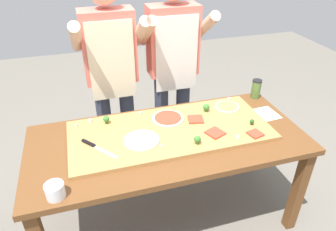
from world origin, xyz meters
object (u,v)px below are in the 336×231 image
broccoli_floret_back_right (206,107)px  cheese_crumble_e (162,145)px  cook_left (111,69)px  cook_right (173,62)px  pizza_slice_near_left (215,133)px  cheese_crumble_c (229,99)px  chefs_knife (94,146)px  pizza_whole_tomato_red (168,118)px  cheese_crumble_f (140,113)px  pizza_slice_far_right (196,119)px  cheese_crumble_d (90,121)px  broccoli_floret_front_mid (252,122)px  sauce_jar (256,89)px  pizza_whole_pesto_green (227,107)px  broccoli_floret_back_mid (197,139)px  cheese_crumble_b (238,137)px  recipe_note (267,113)px  cheese_crumble_a (76,125)px  pizza_slice_near_right (255,134)px  prep_table (168,149)px  pizza_whole_white_garlic (141,140)px  broccoli_floret_center_right (106,119)px  flour_cup (55,191)px

broccoli_floret_back_right → cheese_crumble_e: size_ratio=4.98×
cook_left → cook_right: bearing=0.0°
pizza_slice_near_left → cheese_crumble_c: 0.50m
pizza_slice_near_left → cook_right: size_ratio=0.06×
chefs_knife → pizza_whole_tomato_red: (0.53, 0.18, 0.00)m
cheese_crumble_e → cheese_crumble_f: 0.42m
chefs_knife → pizza_slice_far_right: size_ratio=2.37×
cheese_crumble_c → cheese_crumble_d: bearing=-179.1°
broccoli_floret_front_mid → sauce_jar: size_ratio=0.28×
sauce_jar → cheese_crumble_f: bearing=-178.3°
chefs_knife → broccoli_floret_front_mid: bearing=-3.1°
pizza_whole_pesto_green → cheese_crumble_c: bearing=57.1°
broccoli_floret_back_mid → cheese_crumble_b: broccoli_floret_back_mid is taller
cheese_crumble_c → cheese_crumble_d: 1.08m
cheese_crumble_c → cook_right: size_ratio=0.01×
broccoli_floret_front_mid → recipe_note: 0.25m
cook_left → cheese_crumble_a: bearing=-127.4°
pizza_slice_near_right → broccoli_floret_back_mid: 0.40m
prep_table → sauce_jar: sauce_jar is taller
sauce_jar → cook_left: (-1.10, 0.36, 0.16)m
broccoli_floret_back_right → cheese_crumble_e: broccoli_floret_back_right is taller
cheese_crumble_b → pizza_whole_white_garlic: bearing=166.0°
prep_table → pizza_whole_white_garlic: pizza_whole_white_garlic is taller
pizza_whole_tomato_red → broccoli_floret_back_right: broccoli_floret_back_right is taller
cheese_crumble_b → cook_right: bearing=101.2°
broccoli_floret_center_right → cheese_crumble_b: size_ratio=3.12×
pizza_whole_pesto_green → broccoli_floret_back_mid: broccoli_floret_back_mid is taller
cheese_crumble_c → cook_right: 0.55m
cheese_crumble_d → flour_cup: flour_cup is taller
cheese_crumble_c → pizza_whole_pesto_green: bearing=-122.9°
pizza_slice_far_right → broccoli_floret_front_mid: (0.35, -0.17, 0.02)m
pizza_slice_near_right → cheese_crumble_b: cheese_crumble_b is taller
cook_right → cheese_crumble_c: bearing=-46.8°
pizza_slice_near_left → recipe_note: 0.52m
broccoli_floret_center_right → sauce_jar: sauce_jar is taller
pizza_whole_pesto_green → pizza_whole_tomato_red: same height
broccoli_floret_front_mid → flour_cup: 1.32m
prep_table → cook_right: bearing=70.3°
pizza_whole_pesto_green → flour_cup: size_ratio=1.86×
pizza_whole_pesto_green → sauce_jar: sauce_jar is taller
pizza_slice_near_left → cheese_crumble_e: same height
prep_table → cheese_crumble_e: size_ratio=148.46×
cheese_crumble_b → cheese_crumble_d: size_ratio=0.90×
pizza_slice_near_right → flour_cup: 1.27m
chefs_knife → pizza_whole_pesto_green: bearing=11.7°
pizza_whole_tomato_red → pizza_slice_near_right: bearing=-35.2°
cheese_crumble_d → cook_right: cook_right is taller
pizza_whole_tomato_red → cheese_crumble_e: size_ratio=18.76×
pizza_whole_tomato_red → pizza_slice_far_right: (0.18, -0.07, -0.00)m
cheese_crumble_b → cheese_crumble_e: 0.50m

